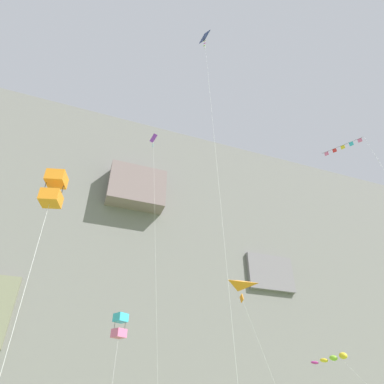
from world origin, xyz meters
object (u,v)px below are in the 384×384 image
kite_delta_low_left (239,301)px  kite_box_high_left (54,189)px  kite_diamond_low_center (154,154)px  kite_diamond_upper_left (205,43)px  kite_windsock_upper_right (334,358)px  kite_banner_front_field (355,161)px  kite_box_far_right (120,326)px

kite_delta_low_left → kite_box_high_left: bearing=-139.9°
kite_diamond_low_center → kite_diamond_upper_left: bearing=-84.4°
kite_delta_low_left → kite_windsock_upper_right: (15.84, 9.18, -2.19)m
kite_banner_front_field → kite_windsock_upper_right: size_ratio=2.91×
kite_banner_front_field → kite_diamond_low_center: bearing=137.7°
kite_diamond_upper_left → kite_delta_low_left: 24.70m
kite_diamond_low_center → kite_box_high_left: 30.10m
kite_windsock_upper_right → kite_banner_front_field: bearing=-110.4°
kite_delta_low_left → kite_windsock_upper_right: bearing=30.1°
kite_delta_low_left → kite_diamond_upper_left: bearing=-129.7°
kite_diamond_low_center → kite_banner_front_field: 23.22m
kite_diamond_low_center → kite_windsock_upper_right: size_ratio=4.07×
kite_diamond_upper_left → kite_diamond_low_center: 14.88m
kite_box_far_right → kite_windsock_upper_right: (23.70, 3.05, -1.03)m
kite_delta_low_left → kite_diamond_low_center: (-5.66, 9.32, 20.48)m
kite_delta_low_left → kite_diamond_low_center: 23.20m
kite_banner_front_field → kite_windsock_upper_right: (5.41, 14.51, -14.57)m
kite_windsock_upper_right → kite_diamond_upper_left: bearing=-144.6°
kite_banner_front_field → kite_box_high_left: (-23.75, -5.89, -12.53)m
kite_diamond_upper_left → kite_box_high_left: kite_diamond_upper_left is taller
kite_box_far_right → kite_windsock_upper_right: kite_box_far_right is taller
kite_delta_low_left → kite_box_high_left: (-13.32, -11.23, -0.14)m
kite_box_far_right → kite_diamond_low_center: bearing=55.5°
kite_windsock_upper_right → kite_box_high_left: bearing=-145.0°
kite_delta_low_left → kite_diamond_low_center: size_ratio=0.28×
kite_delta_low_left → kite_windsock_upper_right: kite_delta_low_left is taller
kite_windsock_upper_right → kite_diamond_low_center: bearing=179.6°
kite_box_high_left → kite_box_far_right: bearing=72.5°
kite_diamond_low_center → kite_windsock_upper_right: 31.24m
kite_box_high_left → kite_diamond_upper_left: bearing=34.0°
kite_diamond_upper_left → kite_box_high_left: size_ratio=3.76×
kite_windsock_upper_right → kite_box_high_left: kite_box_high_left is taller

